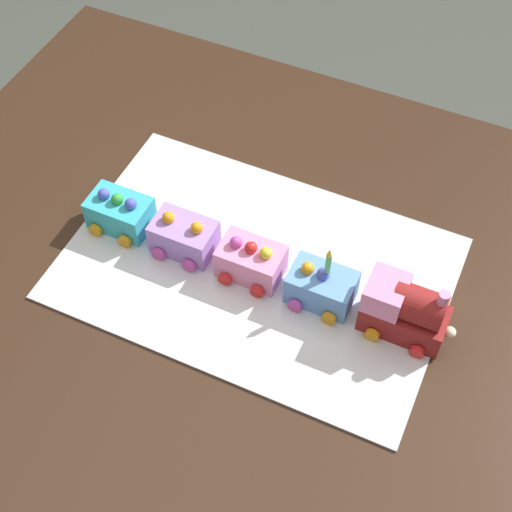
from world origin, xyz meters
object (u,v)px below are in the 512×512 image
(dining_table, at_px, (290,325))
(birthday_candle, at_px, (328,262))
(cake_locomotive, at_px, (405,311))
(cake_car_hopper_lavender, at_px, (184,237))
(cake_car_flatbed_sky_blue, at_px, (321,288))
(cake_car_caboose_turquoise, at_px, (120,213))
(cake_car_tanker_bubblegum, at_px, (251,261))

(dining_table, bearing_deg, birthday_candle, 178.18)
(cake_locomotive, height_order, birthday_candle, birthday_candle)
(dining_table, relative_size, cake_car_hopper_lavender, 14.00)
(cake_car_flatbed_sky_blue, bearing_deg, cake_car_caboose_turquoise, 0.00)
(dining_table, xyz_separation_m, birthday_candle, (-0.05, 0.00, 0.21))
(cake_locomotive, xyz_separation_m, cake_car_flatbed_sky_blue, (0.13, 0.00, -0.02))
(cake_car_flatbed_sky_blue, distance_m, cake_car_caboose_turquoise, 0.35)
(cake_car_tanker_bubblegum, bearing_deg, cake_car_hopper_lavender, 0.00)
(cake_car_flatbed_sky_blue, bearing_deg, cake_car_hopper_lavender, 0.00)
(cake_car_caboose_turquoise, bearing_deg, cake_car_tanker_bubblegum, 180.00)
(cake_car_flatbed_sky_blue, relative_size, cake_car_hopper_lavender, 1.00)
(cake_car_flatbed_sky_blue, xyz_separation_m, birthday_candle, (-0.01, -0.00, 0.07))
(cake_locomotive, height_order, cake_car_flatbed_sky_blue, cake_locomotive)
(cake_locomotive, height_order, cake_car_caboose_turquoise, cake_locomotive)
(cake_car_tanker_bubblegum, height_order, cake_car_hopper_lavender, same)
(cake_car_tanker_bubblegum, relative_size, cake_car_caboose_turquoise, 1.00)
(cake_car_flatbed_sky_blue, bearing_deg, dining_table, -2.07)
(cake_car_hopper_lavender, xyz_separation_m, cake_car_caboose_turquoise, (0.12, 0.00, 0.00))
(dining_table, xyz_separation_m, cake_car_hopper_lavender, (0.19, 0.00, 0.14))
(cake_car_hopper_lavender, bearing_deg, birthday_candle, -180.00)
(cake_car_hopper_lavender, bearing_deg, cake_car_tanker_bubblegum, 180.00)
(dining_table, xyz_separation_m, cake_car_flatbed_sky_blue, (-0.05, 0.00, 0.14))
(cake_car_tanker_bubblegum, distance_m, birthday_candle, 0.14)
(cake_car_hopper_lavender, relative_size, cake_car_caboose_turquoise, 1.00)
(cake_locomotive, height_order, cake_car_tanker_bubblegum, cake_locomotive)
(cake_locomotive, bearing_deg, cake_car_hopper_lavender, 0.00)
(cake_car_flatbed_sky_blue, distance_m, birthday_candle, 0.07)
(cake_car_flatbed_sky_blue, height_order, cake_car_caboose_turquoise, same)
(cake_car_flatbed_sky_blue, height_order, cake_car_hopper_lavender, same)
(cake_car_tanker_bubblegum, relative_size, cake_car_hopper_lavender, 1.00)
(cake_car_hopper_lavender, xyz_separation_m, birthday_candle, (-0.24, -0.00, 0.07))
(cake_car_flatbed_sky_blue, height_order, cake_car_tanker_bubblegum, same)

